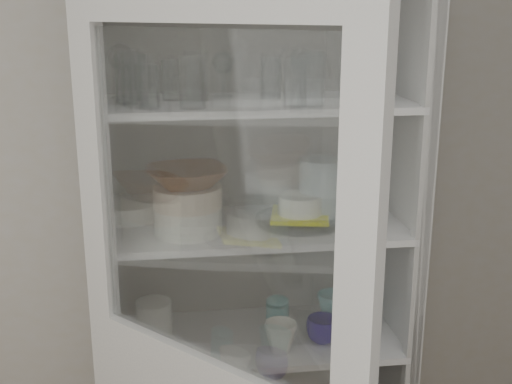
# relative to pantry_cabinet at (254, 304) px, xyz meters

# --- Properties ---
(wall_back) EXTENTS (3.60, 0.02, 2.60)m
(wall_back) POSITION_rel_pantry_cabinet_xyz_m (-0.20, 0.16, 0.36)
(wall_back) COLOR #A69F8F
(wall_back) RESTS_ON ground
(pantry_cabinet) EXTENTS (1.00, 0.45, 2.10)m
(pantry_cabinet) POSITION_rel_pantry_cabinet_xyz_m (0.00, 0.00, 0.00)
(pantry_cabinet) COLOR #B9B9B9
(pantry_cabinet) RESTS_ON floor
(tumbler_0) EXTENTS (0.08, 0.08, 0.12)m
(tumbler_0) POSITION_rel_pantry_cabinet_xyz_m (-0.32, -0.21, 0.78)
(tumbler_0) COLOR silver
(tumbler_0) RESTS_ON shelf_glass
(tumbler_1) EXTENTS (0.08, 0.08, 0.15)m
(tumbler_1) POSITION_rel_pantry_cabinet_xyz_m (-0.36, -0.17, 0.80)
(tumbler_1) COLOR silver
(tumbler_1) RESTS_ON shelf_glass
(tumbler_2) EXTENTS (0.07, 0.07, 0.15)m
(tumbler_2) POSITION_rel_pantry_cabinet_xyz_m (-0.20, -0.22, 0.79)
(tumbler_2) COLOR silver
(tumbler_2) RESTS_ON shelf_glass
(tumbler_3) EXTENTS (0.08, 0.08, 0.14)m
(tumbler_3) POSITION_rel_pantry_cabinet_xyz_m (0.09, -0.21, 0.79)
(tumbler_3) COLOR silver
(tumbler_3) RESTS_ON shelf_glass
(tumbler_4) EXTENTS (0.10, 0.10, 0.16)m
(tumbler_4) POSITION_rel_pantry_cabinet_xyz_m (0.15, -0.19, 0.80)
(tumbler_4) COLOR silver
(tumbler_4) RESTS_ON shelf_glass
(tumbler_5) EXTENTS (0.08, 0.08, 0.15)m
(tumbler_5) POSITION_rel_pantry_cabinet_xyz_m (0.27, -0.17, 0.80)
(tumbler_5) COLOR silver
(tumbler_5) RESTS_ON shelf_glass
(tumbler_6) EXTENTS (0.09, 0.09, 0.16)m
(tumbler_6) POSITION_rel_pantry_cabinet_xyz_m (0.29, -0.17, 0.80)
(tumbler_6) COLOR silver
(tumbler_6) RESTS_ON shelf_glass
(tumbler_7) EXTENTS (0.07, 0.07, 0.12)m
(tumbler_7) POSITION_rel_pantry_cabinet_xyz_m (-0.26, -0.04, 0.78)
(tumbler_7) COLOR silver
(tumbler_7) RESTS_ON shelf_glass
(tumbler_8) EXTENTS (0.10, 0.10, 0.16)m
(tumbler_8) POSITION_rel_pantry_cabinet_xyz_m (-0.38, -0.09, 0.80)
(tumbler_8) COLOR silver
(tumbler_8) RESTS_ON shelf_glass
(tumbler_9) EXTENTS (0.08, 0.08, 0.15)m
(tumbler_9) POSITION_rel_pantry_cabinet_xyz_m (-0.18, -0.05, 0.80)
(tumbler_9) COLOR silver
(tumbler_9) RESTS_ON shelf_glass
(tumbler_10) EXTENTS (0.08, 0.08, 0.13)m
(tumbler_10) POSITION_rel_pantry_cabinet_xyz_m (0.05, -0.07, 0.79)
(tumbler_10) COLOR silver
(tumbler_10) RESTS_ON shelf_glass
(goblet_0) EXTENTS (0.08, 0.08, 0.18)m
(goblet_0) POSITION_rel_pantry_cabinet_xyz_m (-0.41, 0.02, 0.81)
(goblet_0) COLOR silver
(goblet_0) RESTS_ON shelf_glass
(goblet_1) EXTENTS (0.07, 0.07, 0.15)m
(goblet_1) POSITION_rel_pantry_cabinet_xyz_m (-0.09, 0.01, 0.80)
(goblet_1) COLOR silver
(goblet_1) RESTS_ON shelf_glass
(goblet_2) EXTENTS (0.08, 0.08, 0.17)m
(goblet_2) POSITION_rel_pantry_cabinet_xyz_m (0.15, 0.01, 0.81)
(goblet_2) COLOR silver
(goblet_2) RESTS_ON shelf_glass
(goblet_3) EXTENTS (0.07, 0.07, 0.15)m
(goblet_3) POSITION_rel_pantry_cabinet_xyz_m (0.41, 0.03, 0.80)
(goblet_3) COLOR silver
(goblet_3) RESTS_ON shelf_glass
(plate_stack_front) EXTENTS (0.21, 0.21, 0.08)m
(plate_stack_front) POSITION_rel_pantry_cabinet_xyz_m (-0.22, -0.13, 0.36)
(plate_stack_front) COLOR white
(plate_stack_front) RESTS_ON shelf_plates
(plate_stack_back) EXTENTS (0.21, 0.21, 0.06)m
(plate_stack_back) POSITION_rel_pantry_cabinet_xyz_m (-0.41, 0.04, 0.35)
(plate_stack_back) COLOR white
(plate_stack_back) RESTS_ON shelf_plates
(cream_bowl) EXTENTS (0.27, 0.27, 0.07)m
(cream_bowl) POSITION_rel_pantry_cabinet_xyz_m (-0.22, -0.13, 0.44)
(cream_bowl) COLOR beige
(cream_bowl) RESTS_ON plate_stack_front
(terracotta_bowl) EXTENTS (0.27, 0.27, 0.06)m
(terracotta_bowl) POSITION_rel_pantry_cabinet_xyz_m (-0.22, -0.13, 0.50)
(terracotta_bowl) COLOR #562E15
(terracotta_bowl) RESTS_ON cream_bowl
(glass_platter) EXTENTS (0.37, 0.37, 0.02)m
(glass_platter) POSITION_rel_pantry_cabinet_xyz_m (0.14, -0.07, 0.33)
(glass_platter) COLOR silver
(glass_platter) RESTS_ON shelf_plates
(yellow_trivet) EXTENTS (0.22, 0.22, 0.01)m
(yellow_trivet) POSITION_rel_pantry_cabinet_xyz_m (0.14, -0.07, 0.34)
(yellow_trivet) COLOR yellow
(yellow_trivet) RESTS_ON glass_platter
(white_ramekin) EXTENTS (0.18, 0.18, 0.06)m
(white_ramekin) POSITION_rel_pantry_cabinet_xyz_m (0.14, -0.07, 0.38)
(white_ramekin) COLOR white
(white_ramekin) RESTS_ON yellow_trivet
(grey_bowl_stack) EXTENTS (0.14, 0.14, 0.20)m
(grey_bowl_stack) POSITION_rel_pantry_cabinet_xyz_m (0.22, -0.03, 0.42)
(grey_bowl_stack) COLOR #A6BCBC
(grey_bowl_stack) RESTS_ON shelf_plates
(mug_blue) EXTENTS (0.13, 0.13, 0.09)m
(mug_blue) POSITION_rel_pantry_cabinet_xyz_m (0.21, -0.15, -0.04)
(mug_blue) COLOR navy
(mug_blue) RESTS_ON shelf_mugs
(mug_teal) EXTENTS (0.14, 0.14, 0.10)m
(mug_teal) POSITION_rel_pantry_cabinet_xyz_m (0.28, 0.00, -0.03)
(mug_teal) COLOR teal
(mug_teal) RESTS_ON shelf_mugs
(mug_white) EXTENTS (0.12, 0.12, 0.10)m
(mug_white) POSITION_rel_pantry_cabinet_xyz_m (0.06, -0.19, -0.03)
(mug_white) COLOR white
(mug_white) RESTS_ON shelf_mugs
(teal_jar) EXTENTS (0.08, 0.08, 0.10)m
(teal_jar) POSITION_rel_pantry_cabinet_xyz_m (0.08, -0.01, -0.03)
(teal_jar) COLOR teal
(teal_jar) RESTS_ON shelf_mugs
(measuring_cups) EXTENTS (0.09, 0.09, 0.04)m
(measuring_cups) POSITION_rel_pantry_cabinet_xyz_m (-0.31, -0.15, -0.06)
(measuring_cups) COLOR #BABABA
(measuring_cups) RESTS_ON shelf_mugs
(white_canister) EXTENTS (0.13, 0.13, 0.14)m
(white_canister) POSITION_rel_pantry_cabinet_xyz_m (-0.34, -0.06, -0.01)
(white_canister) COLOR white
(white_canister) RESTS_ON shelf_mugs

